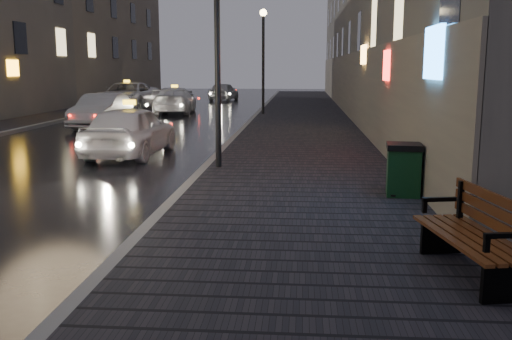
{
  "coord_description": "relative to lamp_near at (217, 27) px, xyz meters",
  "views": [
    {
      "loc": [
        3.86,
        -7.64,
        2.56
      ],
      "look_at": [
        3.11,
        1.77,
        0.85
      ],
      "focal_mm": 40.0,
      "sensor_mm": 36.0,
      "label": 1
    }
  ],
  "objects": [
    {
      "name": "building_far_c",
      "position": [
        -15.35,
        33.0,
        2.01
      ],
      "size": [
        6.0,
        22.0,
        11.0
      ],
      "primitive_type": "cube",
      "color": "#6B6051",
      "rests_on": "ground"
    },
    {
      "name": "lamp_far",
      "position": [
        0.0,
        16.0,
        0.0
      ],
      "size": [
        0.36,
        0.36,
        5.28
      ],
      "color": "black",
      "rests_on": "sidewalk"
    },
    {
      "name": "curb_far",
      "position": [
        -9.25,
        15.0,
        -3.41
      ],
      "size": [
        0.2,
        58.0,
        0.15
      ],
      "primitive_type": "cube",
      "color": "slate",
      "rests_on": "ground"
    },
    {
      "name": "car_left_mid",
      "position": [
        -6.47,
        9.99,
        -2.77
      ],
      "size": [
        1.53,
        4.35,
        1.43
      ],
      "primitive_type": "imported",
      "rotation": [
        0.0,
        0.0,
        0.0
      ],
      "color": "#9E9EA6",
      "rests_on": "ground"
    },
    {
      "name": "trash_bin",
      "position": [
        3.95,
        -2.84,
        -2.83
      ],
      "size": [
        0.71,
        0.71,
        0.99
      ],
      "rotation": [
        0.0,
        0.0,
        -0.1
      ],
      "color": "black",
      "rests_on": "sidewalk"
    },
    {
      "name": "taxi_mid",
      "position": [
        -5.05,
        17.8,
        -2.77
      ],
      "size": [
        2.46,
        5.12,
        1.44
      ],
      "primitive_type": "imported",
      "rotation": [
        0.0,
        0.0,
        3.23
      ],
      "color": "silver",
      "rests_on": "ground"
    },
    {
      "name": "taxi_near",
      "position": [
        -2.93,
        2.45,
        -2.75
      ],
      "size": [
        1.97,
        4.44,
        1.49
      ],
      "primitive_type": "imported",
      "rotation": [
        0.0,
        0.0,
        3.09
      ],
      "color": "white",
      "rests_on": "ground"
    },
    {
      "name": "lamp_near",
      "position": [
        0.0,
        0.0,
        0.0
      ],
      "size": [
        0.36,
        0.36,
        5.28
      ],
      "color": "black",
      "rests_on": "sidewalk"
    },
    {
      "name": "bench",
      "position": [
        4.07,
        -7.07,
        -2.85
      ],
      "size": [
        1.0,
        2.01,
        0.98
      ],
      "rotation": [
        0.0,
        0.0,
        0.18
      ],
      "color": "black",
      "rests_on": "sidewalk"
    },
    {
      "name": "car_far",
      "position": [
        -3.98,
        30.0,
        -2.8
      ],
      "size": [
        2.12,
        4.21,
        1.37
      ],
      "primitive_type": "imported",
      "rotation": [
        0.0,
        0.0,
        3.02
      ],
      "color": "#A3A4AB",
      "rests_on": "ground"
    },
    {
      "name": "taxi_far",
      "position": [
        -8.44,
        20.02,
        -2.66
      ],
      "size": [
        2.95,
        6.05,
        1.65
      ],
      "primitive_type": "imported",
      "rotation": [
        0.0,
        0.0,
        -0.04
      ],
      "color": "silver",
      "rests_on": "ground"
    },
    {
      "name": "sidewalk_far",
      "position": [
        -10.55,
        15.0,
        -3.41
      ],
      "size": [
        2.4,
        58.0,
        0.15
      ],
      "primitive_type": "cube",
      "color": "black",
      "rests_on": "ground"
    },
    {
      "name": "ground",
      "position": [
        -1.85,
        -6.0,
        -3.49
      ],
      "size": [
        120.0,
        120.0,
        0.0
      ],
      "primitive_type": "plane",
      "color": "black",
      "rests_on": "ground"
    },
    {
      "name": "curb",
      "position": [
        -0.35,
        15.0,
        -3.41
      ],
      "size": [
        0.2,
        58.0,
        0.15
      ],
      "primitive_type": "cube",
      "color": "slate",
      "rests_on": "ground"
    },
    {
      "name": "sidewalk",
      "position": [
        2.05,
        15.0,
        -3.41
      ],
      "size": [
        4.6,
        58.0,
        0.15
      ],
      "primitive_type": "cube",
      "color": "black",
      "rests_on": "ground"
    }
  ]
}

